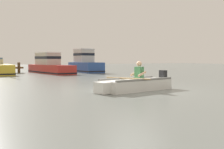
# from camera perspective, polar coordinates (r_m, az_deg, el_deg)

# --- Properties ---
(ground_plane) EXTENTS (120.00, 120.00, 0.00)m
(ground_plane) POSITION_cam_1_polar(r_m,az_deg,el_deg) (11.01, 4.45, -3.34)
(ground_plane) COLOR slate
(rowboat_with_person) EXTENTS (3.72, 1.80, 1.19)m
(rowboat_with_person) POSITION_cam_1_polar(r_m,az_deg,el_deg) (10.85, 4.96, -2.11)
(rowboat_with_person) COLOR white
(rowboat_with_person) RESTS_ON ground
(moored_boat_red) EXTENTS (2.63, 6.91, 1.89)m
(moored_boat_red) POSITION_cam_1_polar(r_m,az_deg,el_deg) (24.83, -13.20, 1.85)
(moored_boat_red) COLOR #B72D28
(moored_boat_red) RESTS_ON ground
(moored_boat_blue) EXTENTS (2.09, 4.58, 2.30)m
(moored_boat_blue) POSITION_cam_1_polar(r_m,az_deg,el_deg) (26.31, -5.76, 2.32)
(moored_boat_blue) COLOR #2D519E
(moored_boat_blue) RESTS_ON ground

